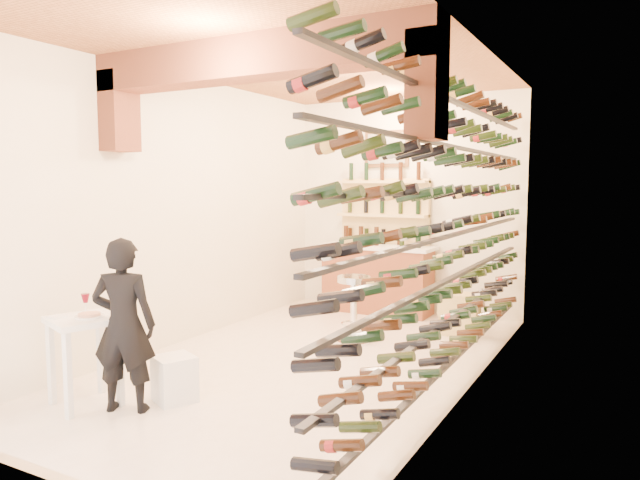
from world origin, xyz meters
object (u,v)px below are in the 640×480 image
Objects in this scene: tasting_table at (84,333)px; crate_lower at (459,325)px; chrome_barstool at (354,304)px; white_stool at (175,379)px; wine_rack at (449,224)px; person at (124,325)px; back_counter at (377,277)px.

tasting_table is 4.50m from crate_lower.
crate_lower is (1.03, 0.95, -0.34)m from chrome_barstool.
wine_rack is at bearing 37.94° from white_stool.
crate_lower is (2.22, 3.87, -0.51)m from tasting_table.
person is 4.26m from crate_lower.
back_counter is at bearing 100.54° from tasting_table.
wine_rack is at bearing -78.56° from crate_lower.
back_counter is 1.15× the size of person.
white_stool is at bearing -142.06° from wine_rack.
wine_rack reaches higher than back_counter.
white_stool is 0.94× the size of crate_lower.
crate_lower is (1.61, 3.44, -0.07)m from white_stool.
chrome_barstool is at bearing -76.28° from back_counter.
crate_lower is (1.82, 3.80, -0.61)m from person.
crate_lower is at bearing 101.44° from wine_rack.
person is at bearing -105.55° from chrome_barstool.
wine_rack is at bearing 57.32° from tasting_table.
wine_rack is 14.08× the size of white_stool.
person is (-2.21, -1.91, -0.81)m from wine_rack.
chrome_barstool is at bearing -137.31° from crate_lower.
wine_rack is 6.05× the size of tasting_table.
wine_rack is 3.86× the size of person.
person is at bearing -115.64° from crate_lower.
person is 3.44× the size of crate_lower.
crate_lower is (-0.38, 1.89, -1.42)m from wine_rack.
wine_rack is 13.27× the size of crate_lower.
white_stool is at bearing -92.16° from back_counter.
back_counter is at bearing 124.66° from wine_rack.
tasting_table is at bearing -99.49° from back_counter.
chrome_barstool is at bearing 76.98° from white_stool.
wine_rack is 2.01m from chrome_barstool.
back_counter is at bearing 87.84° from white_stool.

